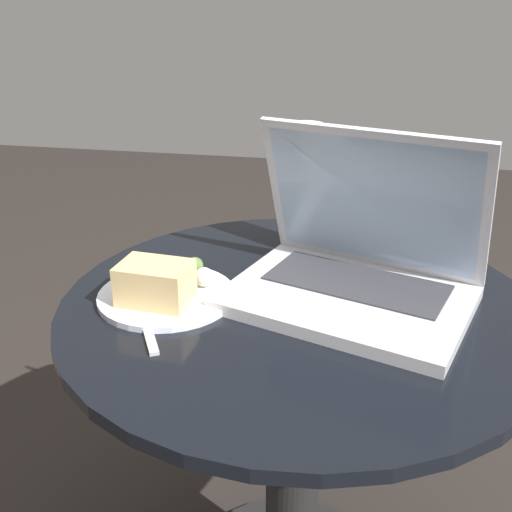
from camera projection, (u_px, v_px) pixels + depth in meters
table at (295, 400)px, 0.92m from camera, size 0.67×0.67×0.58m
laptop at (356, 265)px, 0.84m from camera, size 0.38×0.32×0.24m
beer_glass at (303, 188)px, 0.98m from camera, size 0.06×0.06×0.21m
snack_plate at (163, 288)px, 0.83m from camera, size 0.19×0.19×0.06m
fork at (144, 316)px, 0.80m from camera, size 0.09×0.15×0.00m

